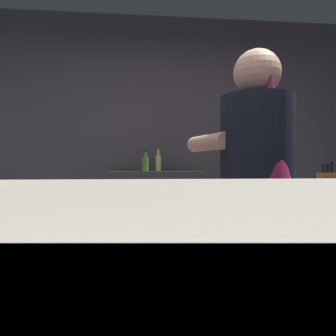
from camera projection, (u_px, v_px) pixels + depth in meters
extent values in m
cube|color=#4C464F|center=(156.00, 145.00, 3.60)|extent=(5.20, 0.10, 2.70)
cube|color=brown|center=(233.00, 280.00, 2.03)|extent=(2.10, 0.60, 0.88)
cube|color=#3D3D3B|center=(155.00, 226.00, 3.32)|extent=(0.92, 0.36, 1.08)
cube|color=#2D3230|center=(257.00, 315.00, 1.58)|extent=(0.28, 0.20, 0.86)
cylinder|color=black|center=(257.00, 160.00, 1.58)|extent=(0.34, 0.34, 0.59)
sphere|color=#DB9E85|center=(257.00, 73.00, 1.58)|extent=(0.22, 0.22, 0.22)
cone|color=#8C1E4C|center=(271.00, 127.00, 1.49)|extent=(0.18, 0.18, 0.52)
cylinder|color=#DB9E85|center=(208.00, 143.00, 1.67)|extent=(0.16, 0.33, 0.08)
cylinder|color=#DB9E85|center=(265.00, 144.00, 1.79)|extent=(0.16, 0.33, 0.08)
cube|color=#925D2E|center=(328.00, 189.00, 2.08)|extent=(0.10, 0.08, 0.20)
cylinder|color=black|center=(323.00, 169.00, 2.07)|extent=(0.02, 0.02, 0.05)
cylinder|color=black|center=(328.00, 169.00, 2.07)|extent=(0.02, 0.02, 0.05)
cylinder|color=black|center=(332.00, 167.00, 2.08)|extent=(0.02, 0.02, 0.07)
cylinder|color=teal|center=(163.00, 202.00, 2.03)|extent=(0.21, 0.21, 0.06)
cube|color=silver|center=(278.00, 206.00, 2.01)|extent=(0.24, 0.09, 0.01)
cylinder|color=#D8D47E|center=(158.00, 163.00, 3.41)|extent=(0.06, 0.06, 0.16)
cylinder|color=#D8D47E|center=(158.00, 152.00, 3.41)|extent=(0.03, 0.03, 0.06)
cylinder|color=#333333|center=(158.00, 149.00, 3.41)|extent=(0.03, 0.03, 0.01)
cylinder|color=#4C8931|center=(145.00, 164.00, 3.25)|extent=(0.07, 0.07, 0.14)
cylinder|color=#4C8931|center=(145.00, 154.00, 3.25)|extent=(0.03, 0.03, 0.05)
cylinder|color=black|center=(145.00, 151.00, 3.25)|extent=(0.03, 0.03, 0.01)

